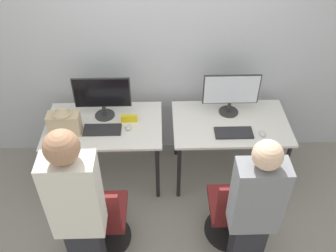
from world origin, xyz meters
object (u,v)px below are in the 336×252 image
(monitor_left, at_px, (102,96))
(handbag, at_px, (64,123))
(monitor_right, at_px, (231,92))
(office_chair_right, at_px, (234,213))
(mouse_left, at_px, (129,127))
(mouse_right, at_px, (262,134))
(person_left, at_px, (79,215))
(office_chair_left, at_px, (101,221))
(person_right, at_px, (253,214))
(keyboard_right, at_px, (234,133))
(keyboard_left, at_px, (102,130))

(monitor_left, xyz_separation_m, handbag, (-0.35, -0.25, -0.13))
(monitor_right, xyz_separation_m, office_chair_right, (-0.06, -0.97, -0.64))
(mouse_left, xyz_separation_m, mouse_right, (1.29, -0.13, 0.00))
(person_left, height_order, handbag, person_left)
(office_chair_left, relative_size, person_right, 0.56)
(person_right, bearing_deg, handbag, 146.01)
(mouse_left, xyz_separation_m, keyboard_right, (1.01, -0.10, -0.01))
(person_right, bearing_deg, monitor_left, 133.22)
(mouse_right, relative_size, handbag, 0.30)
(office_chair_left, relative_size, mouse_right, 9.64)
(keyboard_left, bearing_deg, keyboard_right, -3.54)
(monitor_left, distance_m, keyboard_right, 1.33)
(office_chair_left, height_order, monitor_right, monitor_right)
(office_chair_right, bearing_deg, monitor_left, 141.78)
(monitor_right, height_order, mouse_right, monitor_right)
(keyboard_right, bearing_deg, keyboard_left, 176.46)
(keyboard_left, distance_m, monitor_right, 1.31)
(office_chair_left, bearing_deg, keyboard_left, 92.10)
(person_left, bearing_deg, office_chair_right, 18.58)
(office_chair_right, bearing_deg, monitor_right, 86.70)
(person_left, height_order, monitor_right, person_left)
(person_right, bearing_deg, mouse_right, 73.08)
(person_left, distance_m, office_chair_right, 1.43)
(mouse_left, distance_m, office_chair_left, 0.92)
(office_chair_right, xyz_separation_m, person_right, (0.03, -0.37, 0.49))
(mouse_left, distance_m, person_right, 1.49)
(office_chair_right, bearing_deg, person_left, -161.42)
(monitor_right, height_order, handbag, monitor_right)
(keyboard_left, relative_size, handbag, 1.22)
(keyboard_left, distance_m, office_chair_right, 1.46)
(keyboard_left, xyz_separation_m, person_right, (1.24, -1.09, 0.09))
(mouse_left, xyz_separation_m, office_chair_right, (0.96, -0.74, -0.40))
(person_left, relative_size, mouse_right, 18.96)
(mouse_right, bearing_deg, person_right, -106.92)
(mouse_right, bearing_deg, office_chair_right, -118.07)
(person_right, bearing_deg, keyboard_right, 88.48)
(keyboard_right, bearing_deg, office_chair_right, -95.02)
(mouse_right, bearing_deg, keyboard_left, 176.12)
(keyboard_left, xyz_separation_m, person_left, (-0.02, -1.13, 0.19))
(monitor_left, bearing_deg, person_left, -91.04)
(person_left, distance_m, handbag, 1.17)
(person_left, bearing_deg, mouse_left, 76.57)
(office_chair_left, distance_m, person_right, 1.34)
(monitor_left, height_order, monitor_right, same)
(person_left, xyz_separation_m, monitor_right, (1.29, 1.39, 0.05))
(handbag, bearing_deg, person_left, -73.97)
(monitor_right, bearing_deg, person_right, -91.14)
(monitor_right, bearing_deg, office_chair_left, -140.41)
(mouse_right, distance_m, person_right, 1.03)
(keyboard_left, distance_m, mouse_right, 1.54)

